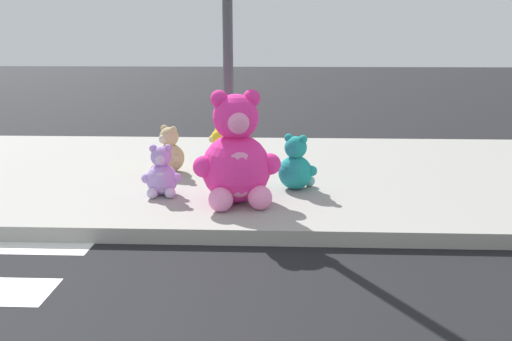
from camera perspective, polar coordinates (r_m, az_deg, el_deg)
name	(u,v)px	position (r m, az deg, el deg)	size (l,w,h in m)	color
sidewalk	(159,174)	(7.09, -10.31, -0.40)	(28.00, 4.40, 0.15)	#9E9B93
sign_pole	(228,34)	(5.91, -3.03, 14.29)	(0.56, 0.11, 3.20)	#4C4C51
plush_pink_large	(237,159)	(5.46, -2.09, 1.26)	(0.89, 0.82, 1.17)	#F22D93
plush_lavender	(162,175)	(5.86, -10.03, -0.48)	(0.43, 0.39, 0.56)	#B28CD8
plush_teal	(296,167)	(6.03, 4.29, 0.39)	(0.45, 0.45, 0.63)	teal
plush_tan	(169,154)	(6.82, -9.29, 1.77)	(0.42, 0.43, 0.60)	tan
plush_yellow	(219,152)	(6.93, -4.02, 1.93)	(0.39, 0.39, 0.54)	yellow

